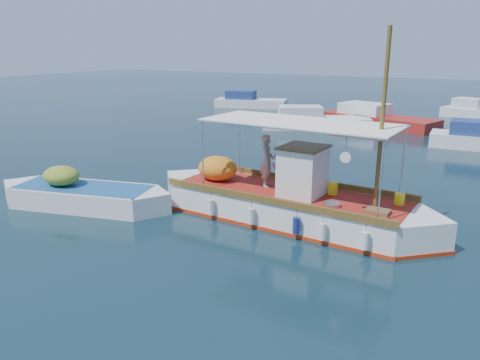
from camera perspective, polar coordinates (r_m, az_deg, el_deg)
The scene contains 7 objects.
ground at distance 15.94m, azimuth 3.18°, elevation -5.22°, with size 160.00×160.00×0.00m, color black.
fishing_caique at distance 16.15m, azimuth 5.56°, elevation -2.81°, with size 10.71×3.39×6.54m.
dinghy at distance 18.36m, azimuth -18.66°, elevation -1.99°, with size 6.79×3.16×1.71m.
bg_boat_nw at distance 34.58m, azimuth 8.80°, elevation 7.06°, with size 7.85×5.76×1.80m.
bg_boat_n at distance 36.76m, azimuth 16.23°, elevation 7.13°, with size 8.97×5.29×1.80m.
bg_boat_far_w at distance 46.31m, azimuth 1.09°, elevation 9.47°, with size 7.20×4.04×1.80m.
bg_boat_far_n at distance 43.59m, azimuth 26.75°, elevation 7.37°, with size 5.79×3.66×1.80m.
Camera 1 is at (6.52, -13.35, 5.76)m, focal length 35.00 mm.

